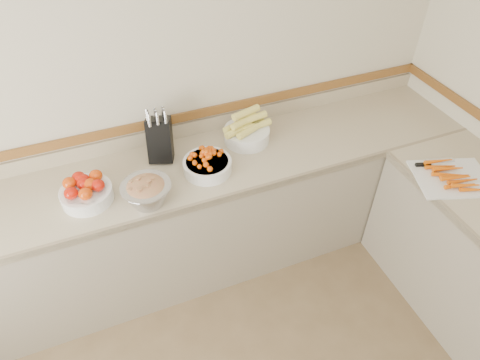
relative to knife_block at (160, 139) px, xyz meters
name	(u,v)px	position (x,y,z in m)	size (l,w,h in m)	color
back_wall	(143,88)	(-0.02, 0.17, 0.26)	(4.00, 4.00, 0.00)	beige
counter_back	(173,223)	(-0.02, -0.15, -0.59)	(4.00, 0.65, 1.08)	tan
knife_block	(160,139)	(0.00, 0.00, 0.00)	(0.20, 0.21, 0.35)	black
tomato_bowl	(86,191)	(-0.48, -0.21, -0.08)	(0.29, 0.29, 0.14)	white
cherry_tomato_bowl	(207,164)	(0.22, -0.22, -0.09)	(0.29, 0.29, 0.16)	white
corn_bowl	(247,131)	(0.55, -0.03, -0.07)	(0.33, 0.30, 0.22)	white
rhubarb_bowl	(147,192)	(-0.17, -0.36, -0.06)	(0.28, 0.28, 0.16)	#B2B2BA
cutting_board	(453,177)	(1.53, -0.83, -0.13)	(0.51, 0.45, 0.06)	white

